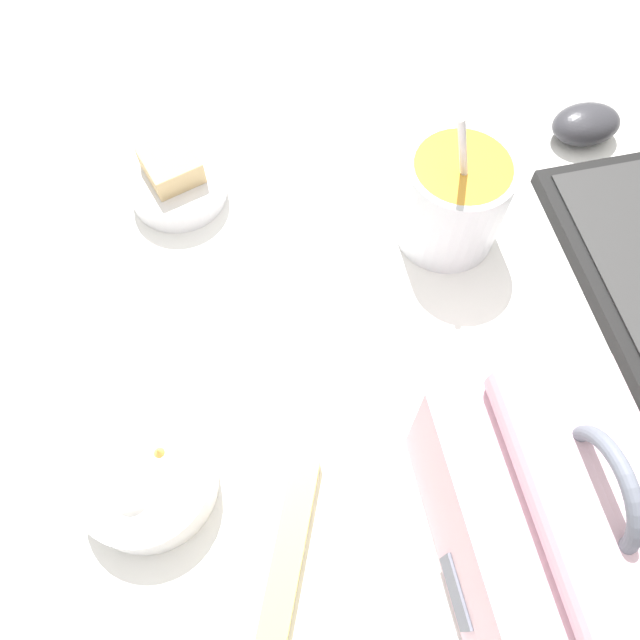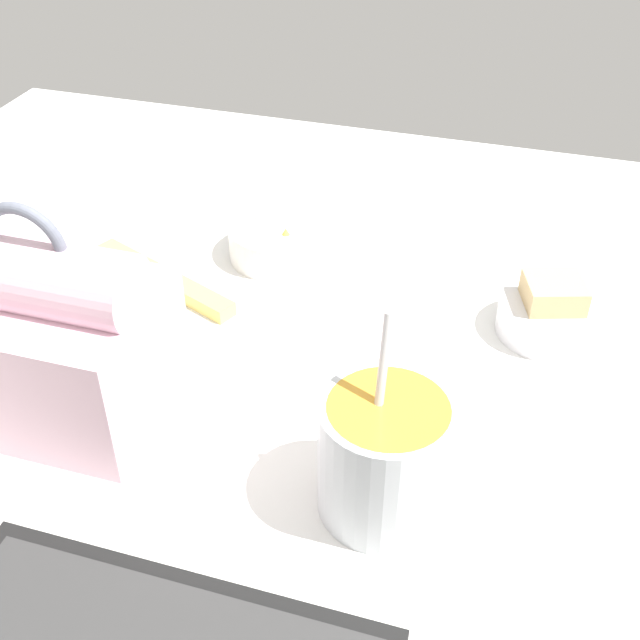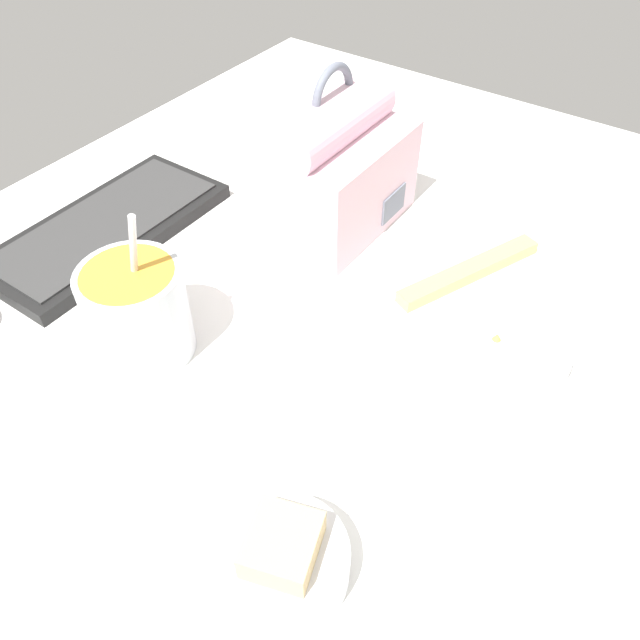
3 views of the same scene
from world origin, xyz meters
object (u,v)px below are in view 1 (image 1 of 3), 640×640
(bento_bowl_sandwich, at_px, (176,181))
(bento_bowl_snacks, at_px, (147,479))
(chopstick_case, at_px, (282,584))
(soup_cup, at_px, (453,200))
(computer_mouse, at_px, (586,124))
(lunch_bag, at_px, (550,516))

(bento_bowl_sandwich, height_order, bento_bowl_snacks, bento_bowl_sandwich)
(bento_bowl_snacks, relative_size, chopstick_case, 0.59)
(soup_cup, distance_m, computer_mouse, 0.22)
(soup_cup, bearing_deg, bento_bowl_snacks, -58.46)
(bento_bowl_sandwich, relative_size, chopstick_case, 0.53)
(bento_bowl_snacks, bearing_deg, computer_mouse, 119.55)
(lunch_bag, height_order, soup_cup, lunch_bag)
(bento_bowl_sandwich, xyz_separation_m, bento_bowl_snacks, (0.31, -0.06, -0.00))
(soup_cup, height_order, bento_bowl_sandwich, soup_cup)
(chopstick_case, bearing_deg, bento_bowl_sandwich, -174.97)
(bento_bowl_snacks, height_order, computer_mouse, bento_bowl_snacks)
(bento_bowl_sandwich, height_order, computer_mouse, bento_bowl_sandwich)
(bento_bowl_sandwich, relative_size, computer_mouse, 1.31)
(lunch_bag, distance_m, bento_bowl_sandwich, 0.48)
(lunch_bag, xyz_separation_m, bento_bowl_sandwich, (-0.42, -0.24, -0.05))
(computer_mouse, bearing_deg, soup_cup, -63.98)
(computer_mouse, distance_m, chopstick_case, 0.59)
(computer_mouse, height_order, chopstick_case, computer_mouse)
(lunch_bag, height_order, chopstick_case, lunch_bag)
(soup_cup, xyz_separation_m, bento_bowl_sandwich, (-0.11, -0.27, -0.03))
(lunch_bag, relative_size, computer_mouse, 2.65)
(lunch_bag, distance_m, computer_mouse, 0.46)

